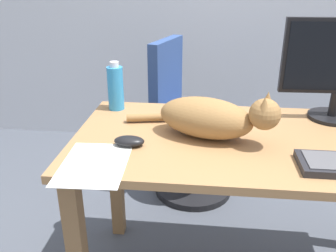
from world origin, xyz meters
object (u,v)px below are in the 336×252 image
office_chair (187,130)px  computer_mouse (129,141)px  cat (211,118)px  water_bottle (116,88)px

office_chair → computer_mouse: (-0.16, -0.86, 0.33)m
computer_mouse → cat: bearing=19.2°
cat → water_bottle: (-0.42, 0.27, 0.02)m
office_chair → water_bottle: bearing=-121.1°
office_chair → computer_mouse: size_ratio=8.59×
cat → water_bottle: water_bottle is taller
cat → computer_mouse: bearing=-160.8°
cat → computer_mouse: 0.31m
cat → computer_mouse: size_ratio=5.30×
water_bottle → cat: bearing=-32.1°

